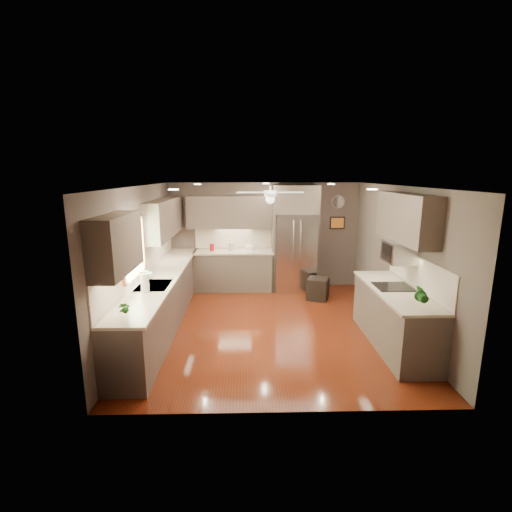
{
  "coord_description": "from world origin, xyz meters",
  "views": [
    {
      "loc": [
        -0.41,
        -6.29,
        2.71
      ],
      "look_at": [
        -0.24,
        0.6,
        1.17
      ],
      "focal_mm": 26.0,
      "sensor_mm": 36.0,
      "label": 1
    }
  ],
  "objects_px": {
    "bowl": "(250,249)",
    "stool": "(318,289)",
    "canister_c": "(231,247)",
    "paper_towel": "(145,283)",
    "microwave": "(399,252)",
    "refrigerator": "(295,240)",
    "soap_bottle": "(150,275)",
    "potted_plant_left": "(123,308)",
    "potted_plant_right": "(422,295)",
    "canister_a": "(212,248)"
  },
  "relations": [
    {
      "from": "potted_plant_right",
      "to": "paper_towel",
      "type": "height_order",
      "value": "potted_plant_right"
    },
    {
      "from": "bowl",
      "to": "microwave",
      "type": "xyz_separation_m",
      "value": [
        2.38,
        -2.78,
        0.51
      ]
    },
    {
      "from": "stool",
      "to": "refrigerator",
      "type": "bearing_deg",
      "value": 121.48
    },
    {
      "from": "canister_a",
      "to": "bowl",
      "type": "distance_m",
      "value": 0.88
    },
    {
      "from": "stool",
      "to": "bowl",
      "type": "bearing_deg",
      "value": 152.01
    },
    {
      "from": "microwave",
      "to": "potted_plant_right",
      "type": "bearing_deg",
      "value": -95.88
    },
    {
      "from": "refrigerator",
      "to": "paper_towel",
      "type": "height_order",
      "value": "refrigerator"
    },
    {
      "from": "potted_plant_right",
      "to": "potted_plant_left",
      "type": "bearing_deg",
      "value": -176.01
    },
    {
      "from": "potted_plant_left",
      "to": "microwave",
      "type": "height_order",
      "value": "microwave"
    },
    {
      "from": "potted_plant_left",
      "to": "soap_bottle",
      "type": "bearing_deg",
      "value": 93.7
    },
    {
      "from": "microwave",
      "to": "paper_towel",
      "type": "height_order",
      "value": "microwave"
    },
    {
      "from": "potted_plant_right",
      "to": "refrigerator",
      "type": "distance_m",
      "value": 3.99
    },
    {
      "from": "soap_bottle",
      "to": "potted_plant_left",
      "type": "height_order",
      "value": "potted_plant_left"
    },
    {
      "from": "canister_a",
      "to": "potted_plant_left",
      "type": "bearing_deg",
      "value": -99.92
    },
    {
      "from": "potted_plant_right",
      "to": "stool",
      "type": "height_order",
      "value": "potted_plant_right"
    },
    {
      "from": "canister_c",
      "to": "soap_bottle",
      "type": "distance_m",
      "value": 2.73
    },
    {
      "from": "potted_plant_right",
      "to": "microwave",
      "type": "relative_size",
      "value": 0.67
    },
    {
      "from": "stool",
      "to": "paper_towel",
      "type": "xyz_separation_m",
      "value": [
        -3.1,
        -2.29,
        0.84
      ]
    },
    {
      "from": "canister_c",
      "to": "soap_bottle",
      "type": "height_order",
      "value": "soap_bottle"
    },
    {
      "from": "bowl",
      "to": "stool",
      "type": "xyz_separation_m",
      "value": [
        1.49,
        -0.79,
        -0.73
      ]
    },
    {
      "from": "potted_plant_left",
      "to": "bowl",
      "type": "height_order",
      "value": "potted_plant_left"
    },
    {
      "from": "bowl",
      "to": "paper_towel",
      "type": "bearing_deg",
      "value": -117.68
    },
    {
      "from": "bowl",
      "to": "canister_a",
      "type": "bearing_deg",
      "value": -177.32
    },
    {
      "from": "canister_c",
      "to": "refrigerator",
      "type": "height_order",
      "value": "refrigerator"
    },
    {
      "from": "canister_a",
      "to": "refrigerator",
      "type": "height_order",
      "value": "refrigerator"
    },
    {
      "from": "potted_plant_left",
      "to": "stool",
      "type": "bearing_deg",
      "value": 47.42
    },
    {
      "from": "soap_bottle",
      "to": "microwave",
      "type": "relative_size",
      "value": 0.35
    },
    {
      "from": "potted_plant_left",
      "to": "refrigerator",
      "type": "relative_size",
      "value": 0.11
    },
    {
      "from": "bowl",
      "to": "microwave",
      "type": "height_order",
      "value": "microwave"
    },
    {
      "from": "soap_bottle",
      "to": "potted_plant_right",
      "type": "relative_size",
      "value": 0.52
    },
    {
      "from": "canister_a",
      "to": "paper_towel",
      "type": "xyz_separation_m",
      "value": [
        -0.74,
        -3.04,
        0.06
      ]
    },
    {
      "from": "bowl",
      "to": "paper_towel",
      "type": "height_order",
      "value": "paper_towel"
    },
    {
      "from": "canister_a",
      "to": "bowl",
      "type": "height_order",
      "value": "canister_a"
    },
    {
      "from": "potted_plant_left",
      "to": "refrigerator",
      "type": "distance_m",
      "value": 4.86
    },
    {
      "from": "canister_c",
      "to": "potted_plant_right",
      "type": "xyz_separation_m",
      "value": [
        2.7,
        -3.84,
        0.09
      ]
    },
    {
      "from": "canister_c",
      "to": "paper_towel",
      "type": "bearing_deg",
      "value": -111.25
    },
    {
      "from": "microwave",
      "to": "stool",
      "type": "height_order",
      "value": "microwave"
    },
    {
      "from": "canister_c",
      "to": "bowl",
      "type": "height_order",
      "value": "canister_c"
    },
    {
      "from": "potted_plant_left",
      "to": "paper_towel",
      "type": "relative_size",
      "value": 0.88
    },
    {
      "from": "canister_c",
      "to": "paper_towel",
      "type": "distance_m",
      "value": 3.26
    },
    {
      "from": "potted_plant_left",
      "to": "stool",
      "type": "height_order",
      "value": "potted_plant_left"
    },
    {
      "from": "bowl",
      "to": "refrigerator",
      "type": "xyz_separation_m",
      "value": [
        1.05,
        -0.08,
        0.22
      ]
    },
    {
      "from": "potted_plant_left",
      "to": "bowl",
      "type": "distance_m",
      "value": 4.45
    },
    {
      "from": "bowl",
      "to": "microwave",
      "type": "relative_size",
      "value": 0.41
    },
    {
      "from": "potted_plant_left",
      "to": "stool",
      "type": "xyz_separation_m",
      "value": [
        3.09,
        3.36,
        -0.84
      ]
    },
    {
      "from": "soap_bottle",
      "to": "paper_towel",
      "type": "bearing_deg",
      "value": -81.77
    },
    {
      "from": "refrigerator",
      "to": "canister_a",
      "type": "bearing_deg",
      "value": 178.95
    },
    {
      "from": "potted_plant_left",
      "to": "stool",
      "type": "distance_m",
      "value": 4.64
    },
    {
      "from": "bowl",
      "to": "stool",
      "type": "distance_m",
      "value": 1.84
    },
    {
      "from": "soap_bottle",
      "to": "bowl",
      "type": "distance_m",
      "value": 2.99
    }
  ]
}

